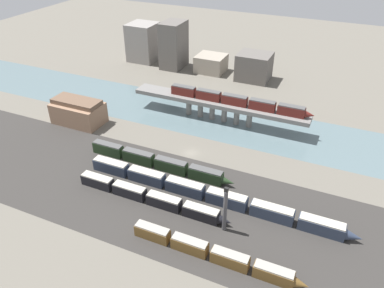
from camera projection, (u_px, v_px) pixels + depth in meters
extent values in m
plane|color=#666056|center=(191.00, 153.00, 126.58)|extent=(400.00, 400.00, 0.00)
cube|color=#33302D|center=(157.00, 195.00, 108.08)|extent=(280.00, 42.00, 0.01)
cube|color=slate|center=(218.00, 120.00, 146.35)|extent=(320.00, 29.93, 0.01)
cube|color=slate|center=(219.00, 103.00, 142.51)|extent=(69.26, 7.23, 1.58)
cylinder|color=gray|center=(189.00, 107.00, 148.94)|extent=(2.11, 2.11, 6.38)
cylinder|color=gray|center=(200.00, 109.00, 147.22)|extent=(2.11, 2.11, 6.38)
cylinder|color=gray|center=(212.00, 111.00, 145.50)|extent=(2.11, 2.11, 6.38)
cylinder|color=gray|center=(224.00, 114.00, 143.78)|extent=(2.11, 2.11, 6.38)
cylinder|color=gray|center=(237.00, 116.00, 142.06)|extent=(2.11, 2.11, 6.38)
cylinder|color=gray|center=(249.00, 119.00, 140.34)|extent=(2.11, 2.11, 6.38)
cube|color=#5B1E19|center=(184.00, 91.00, 146.25)|extent=(9.61, 2.81, 3.32)
cube|color=#4C4C4C|center=(184.00, 86.00, 145.25)|extent=(9.23, 2.58, 0.40)
cube|color=#5B1E19|center=(209.00, 96.00, 142.64)|extent=(9.61, 2.81, 3.32)
cube|color=#4C4C4C|center=(209.00, 91.00, 141.64)|extent=(9.23, 2.58, 0.40)
cube|color=#5B1E19|center=(235.00, 100.00, 139.02)|extent=(9.61, 2.81, 3.32)
cube|color=#4C4C4C|center=(235.00, 96.00, 138.03)|extent=(9.23, 2.58, 0.40)
cube|color=#5B1E19|center=(262.00, 106.00, 135.41)|extent=(9.61, 2.81, 3.32)
cube|color=#4C4C4C|center=(263.00, 101.00, 134.41)|extent=(9.23, 2.58, 0.40)
cube|color=#5B1E19|center=(291.00, 111.00, 131.80)|extent=(9.61, 2.81, 3.32)
cube|color=#4C4C4C|center=(292.00, 106.00, 130.80)|extent=(9.23, 2.58, 0.40)
cone|color=#5B1E19|center=(310.00, 115.00, 129.65)|extent=(3.36, 2.53, 2.53)
cube|color=brown|center=(153.00, 233.00, 93.43)|extent=(9.09, 2.73, 3.18)
cube|color=#9E998E|center=(152.00, 228.00, 92.47)|extent=(8.73, 2.51, 0.40)
cube|color=brown|center=(190.00, 246.00, 89.91)|extent=(9.09, 2.73, 3.18)
cube|color=#9E998E|center=(190.00, 240.00, 88.95)|extent=(8.73, 2.51, 0.40)
cube|color=brown|center=(230.00, 260.00, 86.39)|extent=(9.09, 2.73, 3.18)
cube|color=#9E998E|center=(230.00, 254.00, 85.43)|extent=(8.73, 2.51, 0.40)
cube|color=brown|center=(274.00, 275.00, 82.87)|extent=(9.09, 2.73, 3.18)
cube|color=#9E998E|center=(275.00, 269.00, 81.91)|extent=(8.73, 2.51, 0.40)
cone|color=brown|center=(301.00, 285.00, 80.85)|extent=(3.18, 2.46, 2.46)
cube|color=black|center=(98.00, 182.00, 110.90)|extent=(9.99, 2.94, 3.14)
cube|color=#B7B2A3|center=(97.00, 177.00, 109.95)|extent=(9.59, 2.71, 0.40)
cube|color=black|center=(130.00, 192.00, 107.07)|extent=(9.99, 2.94, 3.14)
cube|color=#B7B2A3|center=(129.00, 187.00, 106.12)|extent=(9.59, 2.71, 0.40)
cube|color=black|center=(164.00, 202.00, 103.24)|extent=(9.99, 2.94, 3.14)
cube|color=#B7B2A3|center=(164.00, 197.00, 102.29)|extent=(9.59, 2.71, 0.40)
cube|color=black|center=(201.00, 213.00, 99.41)|extent=(9.99, 2.94, 3.14)
cube|color=#B7B2A3|center=(201.00, 208.00, 98.46)|extent=(9.59, 2.71, 0.40)
cone|color=black|center=(225.00, 221.00, 97.17)|extent=(3.50, 2.65, 2.65)
cube|color=#2D384C|center=(111.00, 167.00, 116.88)|extent=(11.60, 3.15, 3.54)
cube|color=#B7B2A3|center=(111.00, 162.00, 115.82)|extent=(11.14, 2.90, 0.40)
cube|color=#2D384C|center=(147.00, 177.00, 112.49)|extent=(11.60, 3.15, 3.54)
cube|color=#B7B2A3|center=(146.00, 172.00, 111.43)|extent=(11.14, 2.90, 0.40)
cube|color=#2D384C|center=(185.00, 188.00, 108.10)|extent=(11.60, 3.15, 3.54)
cube|color=#B7B2A3|center=(185.00, 183.00, 107.04)|extent=(11.14, 2.90, 0.40)
cube|color=#2D384C|center=(227.00, 200.00, 103.71)|extent=(11.60, 3.15, 3.54)
cube|color=#B7B2A3|center=(227.00, 194.00, 102.65)|extent=(11.14, 2.90, 0.40)
cube|color=#2D384C|center=(272.00, 213.00, 99.32)|extent=(11.60, 3.15, 3.54)
cube|color=#B7B2A3|center=(273.00, 207.00, 98.26)|extent=(11.14, 2.90, 0.40)
cube|color=#2D384C|center=(321.00, 227.00, 94.93)|extent=(11.60, 3.15, 3.54)
cube|color=#B7B2A3|center=(323.00, 221.00, 93.87)|extent=(11.14, 2.90, 0.40)
cone|color=#2D384C|center=(354.00, 237.00, 92.33)|extent=(4.06, 2.84, 2.84)
cube|color=#23381E|center=(108.00, 149.00, 125.12)|extent=(10.72, 2.80, 3.73)
cube|color=#4C4C4C|center=(108.00, 144.00, 124.01)|extent=(10.29, 2.58, 0.40)
cube|color=#23381E|center=(139.00, 158.00, 121.07)|extent=(10.72, 2.80, 3.73)
cube|color=#4C4C4C|center=(138.00, 152.00, 119.96)|extent=(10.29, 2.58, 0.40)
cube|color=#23381E|center=(171.00, 166.00, 117.02)|extent=(10.72, 2.80, 3.73)
cube|color=#4C4C4C|center=(171.00, 161.00, 115.91)|extent=(10.29, 2.58, 0.40)
cube|color=#23381E|center=(206.00, 175.00, 112.97)|extent=(10.72, 2.80, 3.73)
cube|color=#4C4C4C|center=(206.00, 170.00, 111.86)|extent=(10.29, 2.58, 0.40)
cone|color=#23381E|center=(228.00, 182.00, 110.58)|extent=(3.75, 2.52, 2.52)
cube|color=#937056|center=(79.00, 113.00, 142.69)|extent=(19.00, 11.06, 7.90)
cube|color=brown|center=(77.00, 102.00, 140.11)|extent=(18.62, 7.74, 1.73)
cylinder|color=#4C4C51|center=(225.00, 211.00, 93.37)|extent=(1.03, 1.03, 12.52)
cube|color=black|center=(226.00, 190.00, 89.69)|extent=(1.00, 0.70, 1.20)
cube|color=gray|center=(143.00, 42.00, 198.58)|extent=(14.18, 14.26, 19.52)
cube|color=#605B56|center=(174.00, 45.00, 188.69)|extent=(10.31, 14.31, 23.10)
cube|color=gray|center=(211.00, 63.00, 187.40)|extent=(14.01, 12.98, 8.26)
cube|color=#605B56|center=(254.00, 67.00, 177.51)|extent=(15.38, 13.67, 12.66)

